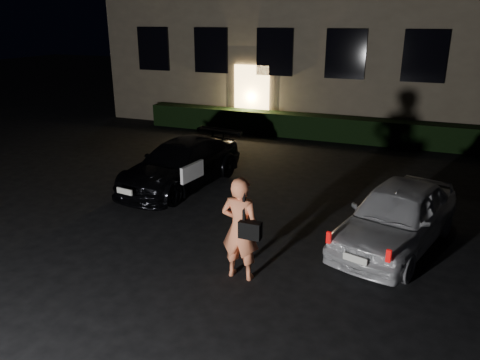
% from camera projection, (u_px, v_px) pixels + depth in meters
% --- Properties ---
extents(ground, '(80.00, 80.00, 0.00)m').
position_uv_depth(ground, '(217.00, 286.00, 7.74)').
color(ground, black).
rests_on(ground, ground).
extents(hedge, '(15.00, 0.70, 0.85)m').
position_uv_depth(hedge, '(338.00, 129.00, 16.81)').
color(hedge, black).
rests_on(hedge, ground).
extents(sedan, '(2.21, 4.29, 1.19)m').
position_uv_depth(sedan, '(181.00, 164.00, 12.19)').
color(sedan, black).
rests_on(sedan, ground).
extents(hatch, '(2.45, 3.94, 1.25)m').
position_uv_depth(hatch, '(397.00, 216.00, 8.92)').
color(hatch, silver).
rests_on(hatch, ground).
extents(man, '(0.74, 0.43, 1.80)m').
position_uv_depth(man, '(240.00, 229.00, 7.72)').
color(man, '#FF8757').
rests_on(man, ground).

